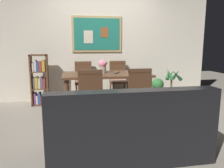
# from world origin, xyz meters

# --- Properties ---
(ground_plane) EXTENTS (12.00, 12.00, 0.00)m
(ground_plane) POSITION_xyz_m (0.00, 0.00, 0.00)
(ground_plane) COLOR gray
(wall_back_with_painting) EXTENTS (5.20, 0.14, 2.60)m
(wall_back_with_painting) POSITION_xyz_m (-0.00, 1.46, 1.30)
(wall_back_with_painting) COLOR beige
(wall_back_with_painting) RESTS_ON ground_plane
(dining_table) EXTENTS (1.69, 0.93, 0.73)m
(dining_table) POSITION_xyz_m (-0.07, 0.43, 0.65)
(dining_table) COLOR brown
(dining_table) RESTS_ON ground_plane
(dining_chair_far_right) EXTENTS (0.40, 0.41, 0.91)m
(dining_chair_far_right) POSITION_xyz_m (0.34, 1.20, 0.54)
(dining_chair_far_right) COLOR brown
(dining_chair_far_right) RESTS_ON ground_plane
(dining_chair_near_right) EXTENTS (0.40, 0.41, 0.91)m
(dining_chair_near_right) POSITION_xyz_m (0.35, -0.31, 0.54)
(dining_chair_near_right) COLOR brown
(dining_chair_near_right) RESTS_ON ground_plane
(dining_chair_far_left) EXTENTS (0.40, 0.41, 0.91)m
(dining_chair_far_left) POSITION_xyz_m (-0.47, 1.19, 0.54)
(dining_chair_far_left) COLOR brown
(dining_chair_far_left) RESTS_ON ground_plane
(dining_chair_near_left) EXTENTS (0.40, 0.41, 0.91)m
(dining_chair_near_left) POSITION_xyz_m (-0.46, -0.34, 0.54)
(dining_chair_near_left) COLOR brown
(dining_chair_near_left) RESTS_ON ground_plane
(leather_couch) EXTENTS (1.80, 0.84, 0.84)m
(leather_couch) POSITION_xyz_m (-0.12, -1.47, 0.31)
(leather_couch) COLOR black
(leather_couch) RESTS_ON ground_plane
(bookshelf) EXTENTS (0.36, 0.28, 1.09)m
(bookshelf) POSITION_xyz_m (-1.41, 1.07, 0.51)
(bookshelf) COLOR brown
(bookshelf) RESTS_ON ground_plane
(potted_ivy) EXTENTS (0.29, 0.30, 0.53)m
(potted_ivy) POSITION_xyz_m (1.30, 1.14, 0.26)
(potted_ivy) COLOR brown
(potted_ivy) RESTS_ON ground_plane
(potted_palm) EXTENTS (0.37, 0.38, 0.79)m
(potted_palm) POSITION_xyz_m (1.46, 0.74, 0.32)
(potted_palm) COLOR #B2ADA3
(potted_palm) RESTS_ON ground_plane
(flower_vase) EXTENTS (0.18, 0.17, 0.27)m
(flower_vase) POSITION_xyz_m (-0.13, 0.49, 0.88)
(flower_vase) COLOR tan
(flower_vase) RESTS_ON dining_table
(tv_remote) EXTENTS (0.12, 0.16, 0.02)m
(tv_remote) POSITION_xyz_m (0.14, 0.42, 0.75)
(tv_remote) COLOR black
(tv_remote) RESTS_ON dining_table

